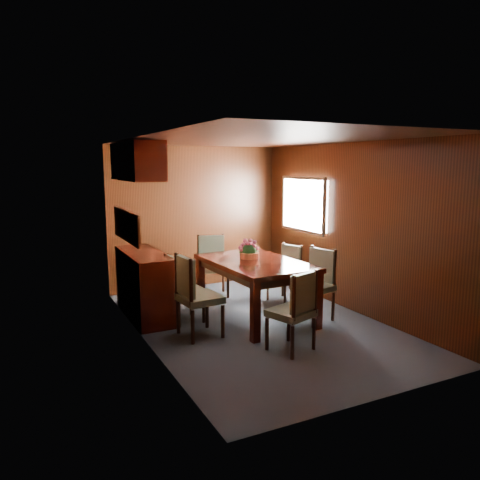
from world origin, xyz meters
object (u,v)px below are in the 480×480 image
chair_left_near (194,292)px  sideboard (144,285)px  flower_centerpiece (249,249)px  dining_table (255,269)px  chair_head (296,307)px  chair_right_near (317,280)px

chair_left_near → sideboard: bearing=-166.9°
sideboard → flower_centerpiece: bearing=-22.2°
sideboard → dining_table: 1.55m
chair_head → flower_centerpiece: 1.51m
chair_right_near → dining_table: bearing=46.8°
chair_left_near → chair_head: chair_left_near is taller
dining_table → chair_left_near: chair_left_near is taller
sideboard → chair_head: 2.32m
chair_left_near → flower_centerpiece: flower_centerpiece is taller
dining_table → chair_right_near: 0.85m
dining_table → chair_head: (-0.16, -1.26, -0.17)m
sideboard → flower_centerpiece: flower_centerpiece is taller
sideboard → chair_left_near: chair_left_near is taller
dining_table → chair_left_near: (-1.01, -0.32, -0.12)m
sideboard → chair_right_near: size_ratio=1.43×
chair_head → sideboard: bearing=102.5°
dining_table → chair_right_near: (0.72, -0.42, -0.14)m
chair_right_near → flower_centerpiece: flower_centerpiece is taller
sideboard → chair_right_near: bearing=-29.2°
chair_head → chair_left_near: bearing=113.9°
chair_left_near → chair_head: 1.27m
sideboard → chair_right_near: chair_right_near is taller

